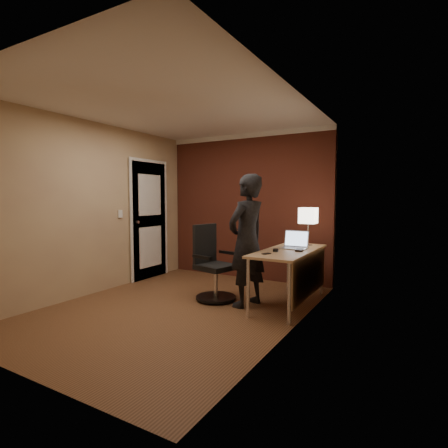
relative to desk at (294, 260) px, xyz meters
The scene contains 9 objects.
room 1.86m from the desk, 153.96° to the left, with size 4.00×4.00×4.00m.
desk is the anchor object (origin of this frame).
desk_lamp 0.74m from the desk, 86.99° to the left, with size 0.22×0.22×0.54m.
laptop 0.27m from the desk, 106.20° to the left, with size 0.34×0.27×0.23m.
mouse 0.31m from the desk, 127.99° to the right, with size 0.06×0.10×0.03m, color black.
phone 0.52m from the desk, 112.60° to the right, with size 0.06×0.12×0.01m, color black.
wallet 0.17m from the desk, 35.29° to the right, with size 0.09×0.11×0.02m, color black.
office_chair 1.12m from the desk, 166.19° to the right, with size 0.56×0.62×1.01m.
person 0.66m from the desk, 152.72° to the right, with size 0.62×0.41×1.71m, color black.
Camera 1 is at (2.68, -3.51, 1.40)m, focal length 28.00 mm.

